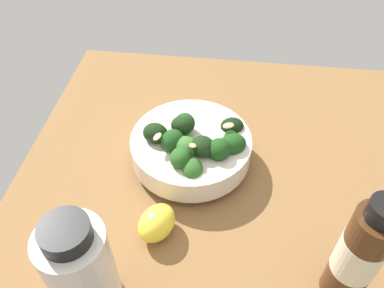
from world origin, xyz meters
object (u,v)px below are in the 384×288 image
at_px(bottle_tall, 82,270).
at_px(lemon_wedge, 158,223).
at_px(bowl_of_broccoli, 193,146).
at_px(bottle_short, 360,255).

bearing_deg(bottle_tall, lemon_wedge, -121.39).
relative_size(bowl_of_broccoli, bottle_short, 1.07).
distance_m(bowl_of_broccoli, bottle_short, 0.29).
bearing_deg(bottle_short, lemon_wedge, -11.68).
bearing_deg(bowl_of_broccoli, bottle_short, 138.52).
relative_size(bottle_tall, bottle_short, 0.90).
bearing_deg(lemon_wedge, bowl_of_broccoli, -102.92).
distance_m(bottle_tall, bottle_short, 0.31).
distance_m(lemon_wedge, bottle_short, 0.26).
height_order(bowl_of_broccoli, bottle_short, bottle_short).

